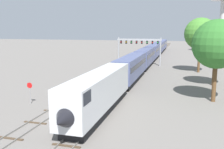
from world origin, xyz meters
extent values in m
plane|color=slate|center=(0.00, 0.00, 0.00)|extent=(400.00, 400.00, 0.00)
cube|color=slate|center=(1.28, 60.00, 0.08)|extent=(0.07, 200.00, 0.16)
cube|color=slate|center=(2.72, 60.00, 0.08)|extent=(0.07, 200.00, 0.16)
cube|color=#473828|center=(2.00, -6.00, 0.05)|extent=(2.60, 0.24, 0.10)
cube|color=#473828|center=(2.00, -2.00, 0.05)|extent=(2.60, 0.24, 0.10)
cube|color=#473828|center=(2.00, 2.00, 0.05)|extent=(2.60, 0.24, 0.10)
cube|color=#473828|center=(2.00, 6.00, 0.05)|extent=(2.60, 0.24, 0.10)
cube|color=#473828|center=(2.00, 10.00, 0.05)|extent=(2.60, 0.24, 0.10)
cube|color=#473828|center=(2.00, 14.00, 0.05)|extent=(2.60, 0.24, 0.10)
cube|color=#473828|center=(2.00, 18.00, 0.05)|extent=(2.60, 0.24, 0.10)
cube|color=#473828|center=(2.00, 22.00, 0.05)|extent=(2.60, 0.24, 0.10)
cube|color=#473828|center=(2.00, 26.00, 0.05)|extent=(2.60, 0.24, 0.10)
cube|color=#473828|center=(2.00, 30.00, 0.05)|extent=(2.60, 0.24, 0.10)
cube|color=#473828|center=(2.00, 34.00, 0.05)|extent=(2.60, 0.24, 0.10)
cube|color=#473828|center=(2.00, 38.00, 0.05)|extent=(2.60, 0.24, 0.10)
cube|color=#473828|center=(2.00, 42.00, 0.05)|extent=(2.60, 0.24, 0.10)
cube|color=#473828|center=(2.00, 46.00, 0.05)|extent=(2.60, 0.24, 0.10)
cube|color=#473828|center=(2.00, 50.00, 0.05)|extent=(2.60, 0.24, 0.10)
cube|color=#473828|center=(2.00, 54.00, 0.05)|extent=(2.60, 0.24, 0.10)
cube|color=#473828|center=(2.00, 58.00, 0.05)|extent=(2.60, 0.24, 0.10)
cube|color=#473828|center=(2.00, 62.00, 0.05)|extent=(2.60, 0.24, 0.10)
cube|color=#473828|center=(2.00, 66.00, 0.05)|extent=(2.60, 0.24, 0.10)
cube|color=#473828|center=(2.00, 70.00, 0.05)|extent=(2.60, 0.24, 0.10)
cube|color=#473828|center=(2.00, 74.00, 0.05)|extent=(2.60, 0.24, 0.10)
cube|color=#473828|center=(2.00, 78.00, 0.05)|extent=(2.60, 0.24, 0.10)
cube|color=#473828|center=(2.00, 82.00, 0.05)|extent=(2.60, 0.24, 0.10)
cube|color=#473828|center=(2.00, 86.00, 0.05)|extent=(2.60, 0.24, 0.10)
cube|color=#473828|center=(2.00, 90.00, 0.05)|extent=(2.60, 0.24, 0.10)
cube|color=#473828|center=(2.00, 94.00, 0.05)|extent=(2.60, 0.24, 0.10)
cube|color=#473828|center=(2.00, 98.00, 0.05)|extent=(2.60, 0.24, 0.10)
cube|color=#473828|center=(2.00, 102.00, 0.05)|extent=(2.60, 0.24, 0.10)
cube|color=#473828|center=(2.00, 106.00, 0.05)|extent=(2.60, 0.24, 0.10)
cube|color=#473828|center=(2.00, 110.00, 0.05)|extent=(2.60, 0.24, 0.10)
cube|color=#473828|center=(2.00, 114.00, 0.05)|extent=(2.60, 0.24, 0.10)
cube|color=#473828|center=(2.00, 118.00, 0.05)|extent=(2.60, 0.24, 0.10)
cube|color=#473828|center=(2.00, 122.00, 0.05)|extent=(2.60, 0.24, 0.10)
cube|color=#473828|center=(2.00, 126.00, 0.05)|extent=(2.60, 0.24, 0.10)
cube|color=#473828|center=(2.00, 130.00, 0.05)|extent=(2.60, 0.24, 0.10)
cube|color=#473828|center=(2.00, 134.00, 0.05)|extent=(2.60, 0.24, 0.10)
cube|color=#473828|center=(2.00, 138.00, 0.05)|extent=(2.60, 0.24, 0.10)
cube|color=#473828|center=(2.00, 142.00, 0.05)|extent=(2.60, 0.24, 0.10)
cube|color=#473828|center=(2.00, 146.00, 0.05)|extent=(2.60, 0.24, 0.10)
cube|color=#473828|center=(2.00, 150.00, 0.05)|extent=(2.60, 0.24, 0.10)
cube|color=#473828|center=(2.00, 154.00, 0.05)|extent=(2.60, 0.24, 0.10)
cube|color=#473828|center=(2.00, 158.00, 0.05)|extent=(2.60, 0.24, 0.10)
cube|color=slate|center=(-4.22, 40.00, 0.08)|extent=(0.07, 160.00, 0.16)
cube|color=slate|center=(-2.78, 40.00, 0.08)|extent=(0.07, 160.00, 0.16)
cube|color=#473828|center=(-3.50, -6.00, 0.05)|extent=(2.60, 0.24, 0.10)
cube|color=#473828|center=(-3.50, -2.00, 0.05)|extent=(2.60, 0.24, 0.10)
cube|color=#473828|center=(-3.50, 2.00, 0.05)|extent=(2.60, 0.24, 0.10)
cube|color=#473828|center=(-3.50, 6.00, 0.05)|extent=(2.60, 0.24, 0.10)
cube|color=#473828|center=(-3.50, 10.00, 0.05)|extent=(2.60, 0.24, 0.10)
cube|color=#473828|center=(-3.50, 14.00, 0.05)|extent=(2.60, 0.24, 0.10)
cube|color=#473828|center=(-3.50, 18.00, 0.05)|extent=(2.60, 0.24, 0.10)
cube|color=#473828|center=(-3.50, 22.00, 0.05)|extent=(2.60, 0.24, 0.10)
cube|color=#473828|center=(-3.50, 26.00, 0.05)|extent=(2.60, 0.24, 0.10)
cube|color=#473828|center=(-3.50, 30.00, 0.05)|extent=(2.60, 0.24, 0.10)
cube|color=#473828|center=(-3.50, 34.00, 0.05)|extent=(2.60, 0.24, 0.10)
cube|color=#473828|center=(-3.50, 38.00, 0.05)|extent=(2.60, 0.24, 0.10)
cube|color=#473828|center=(-3.50, 42.00, 0.05)|extent=(2.60, 0.24, 0.10)
cube|color=#473828|center=(-3.50, 46.00, 0.05)|extent=(2.60, 0.24, 0.10)
cube|color=#473828|center=(-3.50, 50.00, 0.05)|extent=(2.60, 0.24, 0.10)
cube|color=#473828|center=(-3.50, 54.00, 0.05)|extent=(2.60, 0.24, 0.10)
cube|color=#473828|center=(-3.50, 58.00, 0.05)|extent=(2.60, 0.24, 0.10)
cube|color=#473828|center=(-3.50, 62.00, 0.05)|extent=(2.60, 0.24, 0.10)
cube|color=#473828|center=(-3.50, 66.00, 0.05)|extent=(2.60, 0.24, 0.10)
cube|color=#473828|center=(-3.50, 70.00, 0.05)|extent=(2.60, 0.24, 0.10)
cube|color=#473828|center=(-3.50, 74.00, 0.05)|extent=(2.60, 0.24, 0.10)
cube|color=#473828|center=(-3.50, 78.00, 0.05)|extent=(2.60, 0.24, 0.10)
cube|color=#473828|center=(-3.50, 82.00, 0.05)|extent=(2.60, 0.24, 0.10)
cube|color=#473828|center=(-3.50, 86.00, 0.05)|extent=(2.60, 0.24, 0.10)
cube|color=#473828|center=(-3.50, 90.00, 0.05)|extent=(2.60, 0.24, 0.10)
cube|color=#473828|center=(-3.50, 94.00, 0.05)|extent=(2.60, 0.24, 0.10)
cube|color=#473828|center=(-3.50, 98.00, 0.05)|extent=(2.60, 0.24, 0.10)
cube|color=#473828|center=(-3.50, 102.00, 0.05)|extent=(2.60, 0.24, 0.10)
cube|color=#473828|center=(-3.50, 106.00, 0.05)|extent=(2.60, 0.24, 0.10)
cube|color=#473828|center=(-3.50, 110.00, 0.05)|extent=(2.60, 0.24, 0.10)
cube|color=#473828|center=(-3.50, 114.00, 0.05)|extent=(2.60, 0.24, 0.10)
cube|color=#473828|center=(-3.50, 118.00, 0.05)|extent=(2.60, 0.24, 0.10)
cube|color=silver|center=(2.00, 3.02, 2.90)|extent=(3.00, 18.04, 3.80)
cone|color=black|center=(2.00, -6.20, 2.50)|extent=(2.88, 2.60, 2.88)
cube|color=black|center=(2.00, -4.80, 4.04)|extent=(3.04, 1.80, 1.10)
cube|color=black|center=(2.00, 3.02, 0.50)|extent=(2.52, 16.23, 1.00)
cube|color=#4C5684|center=(2.00, 22.06, 2.90)|extent=(3.00, 18.04, 3.80)
cube|color=black|center=(2.00, 22.06, 3.30)|extent=(3.04, 16.60, 0.90)
cube|color=black|center=(2.00, 22.06, 0.50)|extent=(2.52, 16.23, 1.00)
cube|color=#4C5684|center=(2.00, 41.10, 2.90)|extent=(3.00, 18.04, 3.80)
cube|color=black|center=(2.00, 41.10, 3.30)|extent=(3.04, 16.60, 0.90)
cube|color=black|center=(2.00, 41.10, 0.50)|extent=(2.52, 16.23, 1.00)
cube|color=#4C5684|center=(2.00, 60.13, 2.90)|extent=(3.00, 18.04, 3.80)
cube|color=black|center=(2.00, 60.13, 3.30)|extent=(3.04, 16.60, 0.90)
cube|color=black|center=(2.00, 60.13, 0.50)|extent=(2.52, 16.23, 1.00)
cube|color=#4C5684|center=(2.00, 79.17, 2.90)|extent=(3.00, 18.04, 3.80)
cube|color=black|center=(2.00, 79.17, 3.30)|extent=(3.04, 16.60, 0.90)
cube|color=black|center=(2.00, 79.17, 0.50)|extent=(2.52, 16.23, 1.00)
cube|color=#4C5684|center=(2.00, 98.21, 2.90)|extent=(3.00, 18.04, 3.80)
cube|color=black|center=(2.00, 98.21, 3.30)|extent=(3.04, 16.60, 0.90)
cube|color=black|center=(2.00, 98.21, 0.50)|extent=(2.52, 16.23, 1.00)
cylinder|color=#999BA0|center=(-6.00, 44.00, 3.80)|extent=(0.36, 0.36, 7.60)
cylinder|color=#999BA0|center=(5.50, 44.00, 3.80)|extent=(0.36, 0.36, 7.60)
cube|color=#999BA0|center=(-0.25, 44.00, 7.00)|extent=(12.10, 0.36, 0.50)
cube|color=black|center=(-5.28, 44.05, 6.30)|extent=(0.44, 0.32, 0.90)
sphere|color=red|center=(-5.28, 43.86, 6.30)|extent=(0.28, 0.28, 0.28)
cube|color=black|center=(-3.84, 44.05, 6.30)|extent=(0.44, 0.32, 0.90)
sphere|color=yellow|center=(-3.84, 43.86, 6.30)|extent=(0.28, 0.28, 0.28)
cube|color=black|center=(-2.41, 44.05, 6.30)|extent=(0.44, 0.32, 0.90)
sphere|color=green|center=(-2.41, 43.86, 6.30)|extent=(0.28, 0.28, 0.28)
cube|color=black|center=(-0.97, 44.05, 6.30)|extent=(0.44, 0.32, 0.90)
sphere|color=red|center=(-0.97, 43.86, 6.30)|extent=(0.28, 0.28, 0.28)
cube|color=black|center=(0.47, 44.05, 6.30)|extent=(0.44, 0.32, 0.90)
sphere|color=red|center=(0.47, 43.86, 6.30)|extent=(0.28, 0.28, 0.28)
cube|color=black|center=(1.91, 44.05, 6.30)|extent=(0.44, 0.32, 0.90)
sphere|color=green|center=(1.91, 43.86, 6.30)|extent=(0.28, 0.28, 0.28)
cube|color=black|center=(3.34, 44.05, 6.30)|extent=(0.44, 0.32, 0.90)
sphere|color=red|center=(3.34, 43.86, 6.30)|extent=(0.28, 0.28, 0.28)
cube|color=black|center=(4.78, 44.05, 6.30)|extent=(0.44, 0.32, 0.90)
sphere|color=green|center=(4.78, 43.86, 6.30)|extent=(0.28, 0.28, 0.28)
cylinder|color=beige|center=(26.40, 87.20, 10.64)|extent=(2.60, 2.60, 21.27)
cylinder|color=gray|center=(-8.00, 4.03, 1.10)|extent=(0.08, 0.08, 2.20)
cylinder|color=red|center=(-8.00, 4.01, 2.50)|extent=(0.76, 0.03, 0.76)
cylinder|color=brown|center=(14.90, 36.28, 3.14)|extent=(0.56, 0.56, 6.28)
sphere|color=#427F2D|center=(14.90, 36.28, 8.78)|extent=(7.16, 7.16, 7.16)
cylinder|color=brown|center=(15.46, 11.67, 2.77)|extent=(0.56, 0.56, 5.53)
sphere|color=#2D6B28|center=(15.46, 11.67, 7.82)|extent=(6.53, 6.53, 6.53)
cylinder|color=brown|center=(16.64, 22.47, 2.35)|extent=(0.56, 0.56, 4.70)
sphere|color=#427F2D|center=(16.64, 22.47, 6.90)|extent=(6.29, 6.29, 6.29)
camera|label=1|loc=(11.00, -23.97, 9.71)|focal=40.23mm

